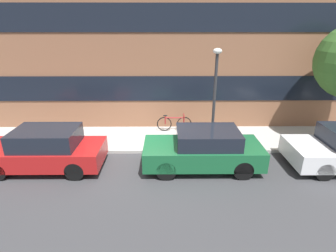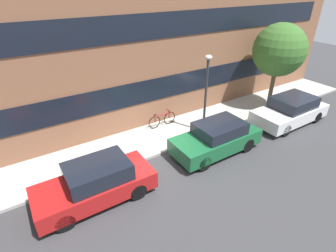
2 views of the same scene
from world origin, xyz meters
name	(u,v)px [view 1 (image 1 of 2)]	position (x,y,z in m)	size (l,w,h in m)	color
ground_plane	(142,154)	(0.00, 0.00, 0.00)	(56.00, 56.00, 0.00)	#38383A
sidewalk_strip	(144,139)	(0.00, 1.25, 0.06)	(28.00, 2.49, 0.12)	#B2AFA8
rowhouse_facade	(144,29)	(0.00, 2.94, 4.41)	(28.00, 1.02, 8.80)	brown
parked_car_red	(45,150)	(-3.11, -1.05, 0.70)	(3.91, 1.61, 1.43)	#AD1919
parked_car_green	(204,149)	(2.19, -1.05, 0.69)	(3.91, 1.64, 1.39)	#195B33
fire_hydrant	(71,138)	(-2.78, 0.50, 0.45)	(0.46, 0.26, 0.66)	red
bicycle	(174,123)	(1.31, 1.99, 0.49)	(1.54, 0.44, 0.75)	black
lamp_post	(215,87)	(2.74, 0.48, 2.48)	(0.32, 0.32, 3.72)	#2D2D30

